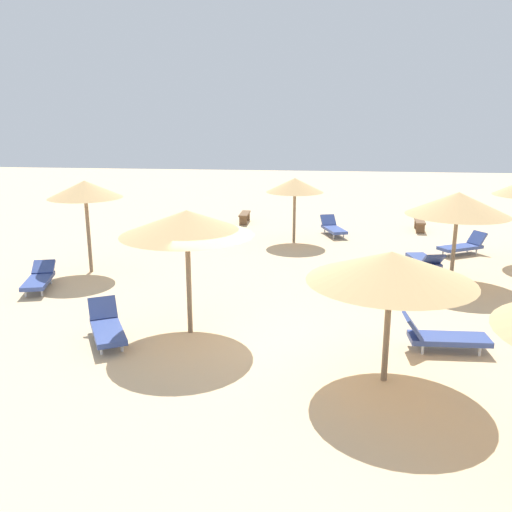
{
  "coord_description": "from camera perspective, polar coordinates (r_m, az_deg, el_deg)",
  "views": [
    {
      "loc": [
        1.77,
        -11.3,
        4.97
      ],
      "look_at": [
        0.0,
        3.0,
        1.2
      ],
      "focal_mm": 37.4,
      "sensor_mm": 36.0,
      "label": 1
    }
  ],
  "objects": [
    {
      "name": "parasol_4",
      "position": [
        10.12,
        14.25,
        -1.14
      ],
      "size": [
        3.13,
        3.13,
        2.58
      ],
      "color": "#75604C",
      "rests_on": "ground"
    },
    {
      "name": "lounger_2",
      "position": [
        21.24,
        21.27,
        1.02
      ],
      "size": [
        1.91,
        1.5,
        0.81
      ],
      "color": "#33478C",
      "rests_on": "ground"
    },
    {
      "name": "parasol_1",
      "position": [
        12.15,
        -7.41,
        3.51
      ],
      "size": [
        3.06,
        3.06,
        2.94
      ],
      "color": "#75604C",
      "rests_on": "ground"
    },
    {
      "name": "lounger_4",
      "position": [
        12.43,
        19.33,
        -8.14
      ],
      "size": [
        1.87,
        0.72,
        0.81
      ],
      "color": "#33478C",
      "rests_on": "ground"
    },
    {
      "name": "parasol_0",
      "position": [
        17.97,
        -17.83,
        6.76
      ],
      "size": [
        2.36,
        2.36,
        3.01
      ],
      "color": "#75604C",
      "rests_on": "ground"
    },
    {
      "name": "bench_0",
      "position": [
        25.78,
        -1.22,
        4.32
      ],
      "size": [
        0.42,
        1.51,
        0.49
      ],
      "color": "brown",
      "rests_on": "ground"
    },
    {
      "name": "lounger_0",
      "position": [
        17.13,
        -22.18,
        -2.24
      ],
      "size": [
        1.14,
        2.01,
        0.66
      ],
      "color": "#33478C",
      "rests_on": "ground"
    },
    {
      "name": "lounger_6",
      "position": [
        23.31,
        8.23,
        3.01
      ],
      "size": [
        1.2,
        1.97,
        0.77
      ],
      "color": "#33478C",
      "rests_on": "ground"
    },
    {
      "name": "bench_1",
      "position": [
        25.06,
        17.1,
        3.37
      ],
      "size": [
        0.53,
        1.53,
        0.49
      ],
      "color": "brown",
      "rests_on": "ground"
    },
    {
      "name": "parasol_5",
      "position": [
        17.21,
        20.81,
        5.24
      ],
      "size": [
        3.09,
        3.09,
        2.79
      ],
      "color": "#75604C",
      "rests_on": "ground"
    },
    {
      "name": "lounger_1",
      "position": [
        12.73,
        -15.66,
        -7.31
      ],
      "size": [
        1.46,
        1.92,
        0.81
      ],
      "color": "#33478C",
      "rests_on": "ground"
    },
    {
      "name": "lounger_5",
      "position": [
        18.74,
        17.62,
        -0.41
      ],
      "size": [
        1.0,
        1.97,
        0.73
      ],
      "color": "#33478C",
      "rests_on": "ground"
    },
    {
      "name": "parasol_6",
      "position": [
        21.44,
        4.18,
        7.54
      ],
      "size": [
        2.29,
        2.29,
        2.62
      ],
      "color": "#75604C",
      "rests_on": "ground"
    },
    {
      "name": "ground_plane",
      "position": [
        12.47,
        -1.72,
        -8.83
      ],
      "size": [
        80.0,
        80.0,
        0.0
      ],
      "primitive_type": "plane",
      "color": "#DBBA8C"
    }
  ]
}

